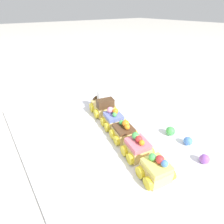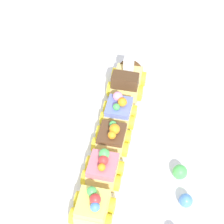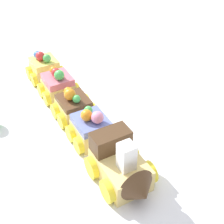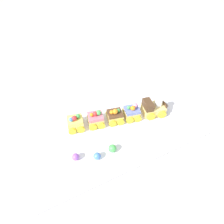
# 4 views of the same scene
# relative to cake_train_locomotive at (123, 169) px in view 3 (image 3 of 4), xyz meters

# --- Properties ---
(ground_plane) EXTENTS (10.00, 10.00, 0.00)m
(ground_plane) POSITION_rel_cake_train_locomotive_xyz_m (-0.14, 0.06, -0.04)
(ground_plane) COLOR beige
(display_board) EXTENTS (0.74, 0.48, 0.01)m
(display_board) POSITION_rel_cake_train_locomotive_xyz_m (-0.14, 0.06, -0.03)
(display_board) COLOR white
(display_board) RESTS_ON ground_plane
(cake_train_locomotive) EXTENTS (0.12, 0.09, 0.08)m
(cake_train_locomotive) POSITION_rel_cake_train_locomotive_xyz_m (0.00, 0.00, 0.00)
(cake_train_locomotive) COLOR #E5C675
(cake_train_locomotive) RESTS_ON display_board
(cake_car_blueberry) EXTENTS (0.07, 0.08, 0.07)m
(cake_car_blueberry) POSITION_rel_cake_train_locomotive_xyz_m (-0.10, 0.02, -0.00)
(cake_car_blueberry) COLOR #E5C675
(cake_car_blueberry) RESTS_ON display_board
(cake_car_chocolate) EXTENTS (0.07, 0.08, 0.06)m
(cake_car_chocolate) POSITION_rel_cake_train_locomotive_xyz_m (-0.17, 0.03, -0.00)
(cake_car_chocolate) COLOR #E5C675
(cake_car_chocolate) RESTS_ON display_board
(cake_car_strawberry) EXTENTS (0.07, 0.08, 0.07)m
(cake_car_strawberry) POSITION_rel_cake_train_locomotive_xyz_m (-0.24, 0.05, -0.00)
(cake_car_strawberry) COLOR #E5C675
(cake_car_strawberry) RESTS_ON display_board
(cake_car_lemon) EXTENTS (0.07, 0.08, 0.06)m
(cake_car_lemon) POSITION_rel_cake_train_locomotive_xyz_m (-0.32, 0.07, -0.00)
(cake_car_lemon) COLOR #E5C675
(cake_car_lemon) RESTS_ON display_board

